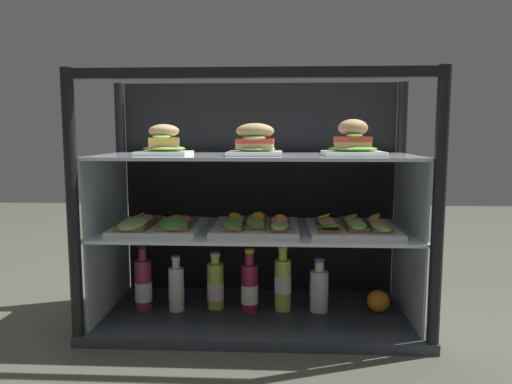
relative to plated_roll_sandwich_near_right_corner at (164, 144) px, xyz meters
name	(u,v)px	position (x,y,z in m)	size (l,w,h in m)	color
ground_plane	(256,323)	(0.33, 0.04, -0.68)	(6.00, 6.00, 0.02)	#45453B
case_base_deck	(256,316)	(0.33, 0.04, -0.65)	(1.20, 0.53, 0.04)	#31363C
case_frame	(258,186)	(0.33, 0.16, -0.17)	(1.20, 0.53, 0.91)	black
riser_lower_tier	(256,272)	(0.33, 0.04, -0.48)	(1.12, 0.45, 0.31)	silver
shelf_lower_glass	(256,230)	(0.33, 0.04, -0.32)	(1.14, 0.47, 0.01)	silver
riser_upper_tier	(256,194)	(0.33, 0.04, -0.18)	(1.12, 0.45, 0.26)	silver
shelf_upper_glass	(256,156)	(0.33, 0.04, -0.05)	(1.14, 0.47, 0.01)	silver
plated_roll_sandwich_near_right_corner	(164,144)	(0.00, 0.00, 0.00)	(0.18, 0.18, 0.11)	white
plated_roll_sandwich_near_left_corner	(254,143)	(0.33, -0.02, 0.00)	(0.19, 0.19, 0.11)	white
plated_roll_sandwich_right_of_center	(353,143)	(0.67, -0.02, 0.00)	(0.20, 0.20, 0.13)	white
open_sandwich_tray_mid_right	(158,225)	(-0.03, 0.00, -0.30)	(0.31, 0.34, 0.06)	white
open_sandwich_tray_far_right	(257,224)	(0.33, 0.02, -0.29)	(0.31, 0.34, 0.06)	white
open_sandwich_tray_mid_left	(352,226)	(0.68, 0.00, -0.30)	(0.31, 0.34, 0.06)	white
juice_bottle_back_center	(143,285)	(-0.10, 0.05, -0.54)	(0.06, 0.06, 0.25)	#9F2B49
juice_bottle_front_fourth	(176,289)	(0.02, 0.04, -0.55)	(0.06, 0.06, 0.21)	white
juice_bottle_near_post	(216,286)	(0.17, 0.07, -0.55)	(0.06, 0.06, 0.22)	#B7D048
juice_bottle_front_second	(250,288)	(0.30, 0.05, -0.54)	(0.06, 0.06, 0.24)	#911A45
juice_bottle_front_right_end	(283,283)	(0.43, 0.06, -0.53)	(0.06, 0.06, 0.25)	#BDD853
juice_bottle_tucked_behind	(319,289)	(0.57, 0.06, -0.55)	(0.07, 0.07, 0.20)	white
orange_fruit_beside_bottles	(378,301)	(0.79, 0.06, -0.59)	(0.08, 0.08, 0.08)	orange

